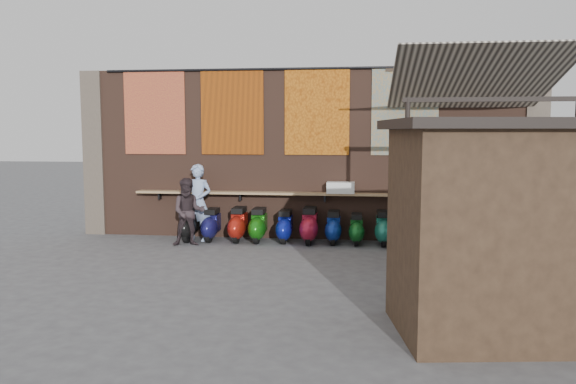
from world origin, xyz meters
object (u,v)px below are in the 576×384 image
at_px(scooter_stool_6, 334,227).
at_px(scooter_stool_8, 383,228).
at_px(scooter_stool_1, 212,225).
at_px(shopper_navy, 519,215).
at_px(scooter_stool_9, 406,227).
at_px(shopper_grey, 541,223).
at_px(scooter_stool_7, 357,229).
at_px(scooter_stool_5, 310,226).
at_px(market_stall, 497,233).
at_px(shelf_box, 341,188).
at_px(diner_right, 189,212).
at_px(scooter_stool_2, 238,225).
at_px(scooter_stool_4, 285,226).
at_px(shopper_tan, 427,224).
at_px(scooter_stool_0, 190,224).
at_px(scooter_stool_3, 259,225).
at_px(diner_left, 198,203).

bearing_deg(scooter_stool_6, scooter_stool_8, -1.65).
xyz_separation_m(scooter_stool_1, shopper_navy, (6.51, -1.30, 0.54)).
relative_size(scooter_stool_9, shopper_grey, 0.52).
height_order(scooter_stool_6, scooter_stool_7, scooter_stool_6).
distance_m(scooter_stool_5, market_stall, 6.20).
bearing_deg(market_stall, shelf_box, 101.64).
height_order(scooter_stool_9, diner_right, diner_right).
height_order(scooter_stool_2, market_stall, market_stall).
relative_size(scooter_stool_4, shopper_grey, 0.46).
height_order(diner_right, shopper_tan, shopper_tan).
xyz_separation_m(scooter_stool_0, scooter_stool_6, (3.34, 0.08, -0.02)).
xyz_separation_m(scooter_stool_0, shopper_tan, (5.18, -1.82, 0.41)).
bearing_deg(scooter_stool_5, scooter_stool_1, 179.00).
bearing_deg(market_stall, scooter_stool_3, 117.54).
bearing_deg(scooter_stool_3, scooter_stool_5, -1.17).
bearing_deg(market_stall, shopper_grey, 57.33).
bearing_deg(shelf_box, shopper_tan, -51.99).
xyz_separation_m(scooter_stool_7, diner_right, (-3.72, -0.61, 0.41)).
bearing_deg(scooter_stool_1, scooter_stool_4, 0.39).
bearing_deg(shopper_grey, scooter_stool_7, -3.46).
xyz_separation_m(scooter_stool_9, shopper_grey, (2.32, -1.71, 0.43)).
distance_m(scooter_stool_3, shopper_tan, 4.05).
relative_size(scooter_stool_3, shopper_tan, 0.51).
distance_m(scooter_stool_5, scooter_stool_7, 1.07).
bearing_deg(shopper_tan, scooter_stool_3, 126.86).
bearing_deg(scooter_stool_6, shopper_navy, -19.62).
bearing_deg(scooter_stool_9, scooter_stool_8, 177.79).
distance_m(shelf_box, shopper_tan, 2.79).
bearing_deg(scooter_stool_2, scooter_stool_6, 0.30).
relative_size(scooter_stool_7, scooter_stool_8, 0.90).
bearing_deg(scooter_stool_4, scooter_stool_7, -1.24).
bearing_deg(scooter_stool_9, diner_left, 179.84).
height_order(diner_left, shopper_grey, diner_left).
distance_m(shopper_navy, shopper_grey, 0.54).
relative_size(scooter_stool_8, scooter_stool_9, 0.92).
height_order(scooter_stool_2, diner_left, diner_left).
relative_size(scooter_stool_5, market_stall, 0.33).
height_order(shelf_box, scooter_stool_5, shelf_box).
bearing_deg(scooter_stool_7, scooter_stool_0, -179.29).
distance_m(scooter_stool_3, shopper_navy, 5.57).
height_order(scooter_stool_6, shopper_tan, shopper_tan).
distance_m(scooter_stool_2, shopper_navy, 6.03).
xyz_separation_m(scooter_stool_7, scooter_stool_9, (1.10, -0.02, 0.07)).
xyz_separation_m(scooter_stool_8, market_stall, (1.13, -5.49, 0.90)).
bearing_deg(scooter_stool_6, scooter_stool_9, -1.83).
distance_m(scooter_stool_1, scooter_stool_2, 0.64).
height_order(scooter_stool_0, scooter_stool_5, scooter_stool_5).
distance_m(shelf_box, shopper_navy, 3.87).
height_order(scooter_stool_4, shopper_tan, shopper_tan).
height_order(scooter_stool_2, shopper_grey, shopper_grey).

